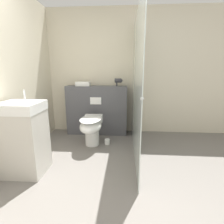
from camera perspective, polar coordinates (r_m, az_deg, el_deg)
ground_plane at (r=1.88m, az=-5.94°, el=-30.64°), size 12.00×12.00×0.00m
wall_back at (r=3.71m, az=0.09°, el=12.62°), size 8.00×0.06×2.50m
partition_panel at (r=3.63m, az=-4.93°, el=0.59°), size 1.23×0.27×1.00m
shower_glass at (r=2.68m, az=7.86°, el=8.55°), size 0.04×2.01×2.16m
toilet at (r=3.06m, az=-6.76°, el=-5.09°), size 0.36×0.65×0.52m
sink_vanity at (r=2.50m, az=-26.77°, el=-7.67°), size 0.49×0.45×1.07m
hair_drier at (r=3.48m, az=2.15°, el=10.16°), size 0.16×0.09×0.15m
folded_towel at (r=3.60m, az=-9.41°, el=9.08°), size 0.28×0.18×0.08m
spare_toilet_roll at (r=3.21m, az=-1.58°, el=-9.62°), size 0.09×0.09×0.09m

